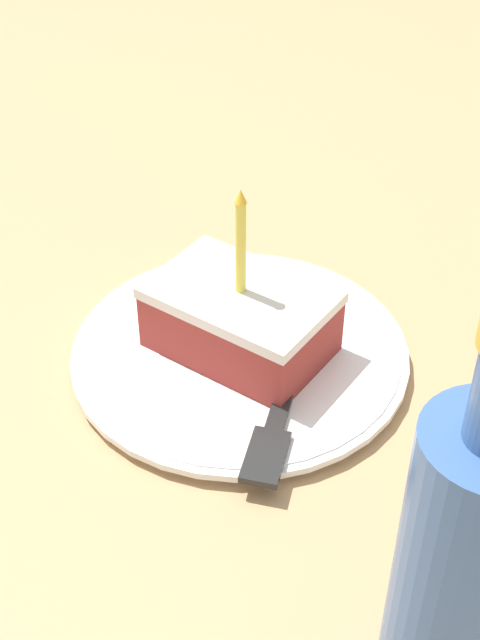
{
  "coord_description": "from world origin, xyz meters",
  "views": [
    {
      "loc": [
        0.41,
        0.28,
        0.42
      ],
      "look_at": [
        0.02,
        0.0,
        0.04
      ],
      "focal_mm": 50.0,
      "sensor_mm": 36.0,
      "label": 1
    }
  ],
  "objects_px": {
    "fork": "(285,391)",
    "bottle": "(467,555)",
    "plate": "(240,353)",
    "cake_slice": "(244,320)"
  },
  "relations": [
    {
      "from": "cake_slice",
      "to": "fork",
      "type": "bearing_deg",
      "value": 65.39
    },
    {
      "from": "fork",
      "to": "bottle",
      "type": "distance_m",
      "value": 0.22
    },
    {
      "from": "fork",
      "to": "bottle",
      "type": "xyz_separation_m",
      "value": [
        0.11,
        0.17,
        0.08
      ]
    },
    {
      "from": "plate",
      "to": "cake_slice",
      "type": "distance_m",
      "value": 0.03
    },
    {
      "from": "plate",
      "to": "fork",
      "type": "relative_size",
      "value": 1.28
    },
    {
      "from": "plate",
      "to": "fork",
      "type": "distance_m",
      "value": 0.06
    },
    {
      "from": "plate",
      "to": "bottle",
      "type": "bearing_deg",
      "value": 58.53
    },
    {
      "from": "plate",
      "to": "cake_slice",
      "type": "relative_size",
      "value": 1.87
    },
    {
      "from": "plate",
      "to": "fork",
      "type": "xyz_separation_m",
      "value": [
        0.02,
        0.05,
        0.01
      ]
    },
    {
      "from": "cake_slice",
      "to": "fork",
      "type": "height_order",
      "value": "cake_slice"
    }
  ]
}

